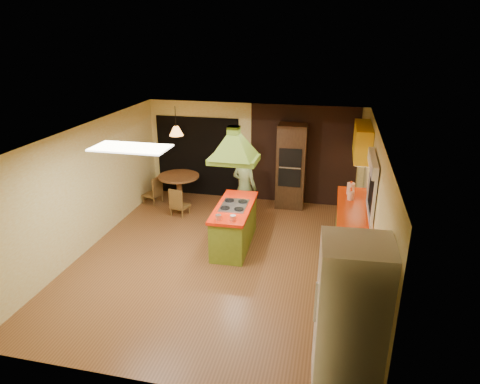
% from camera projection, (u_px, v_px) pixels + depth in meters
% --- Properties ---
extents(ground, '(6.50, 6.50, 0.00)m').
position_uv_depth(ground, '(222.00, 258.00, 8.39)').
color(ground, brown).
rests_on(ground, ground).
extents(room_walls, '(5.50, 6.50, 6.50)m').
position_uv_depth(room_walls, '(220.00, 199.00, 7.94)').
color(room_walls, beige).
rests_on(room_walls, ground).
extents(ceiling_plane, '(6.50, 6.50, 0.00)m').
position_uv_depth(ceiling_plane, '(219.00, 133.00, 7.49)').
color(ceiling_plane, silver).
rests_on(ceiling_plane, room_walls).
extents(brick_panel, '(2.64, 0.03, 2.50)m').
position_uv_depth(brick_panel, '(303.00, 156.00, 10.62)').
color(brick_panel, '#381E14').
rests_on(brick_panel, ground).
extents(nook_opening, '(2.20, 0.03, 2.10)m').
position_uv_depth(nook_opening, '(198.00, 157.00, 11.26)').
color(nook_opening, black).
rests_on(nook_opening, ground).
extents(right_counter, '(0.62, 3.05, 0.92)m').
position_uv_depth(right_counter, '(351.00, 236.00, 8.27)').
color(right_counter, olive).
rests_on(right_counter, ground).
extents(upper_cabinets, '(0.34, 1.40, 0.70)m').
position_uv_depth(upper_cabinets, '(362.00, 141.00, 9.16)').
color(upper_cabinets, yellow).
rests_on(upper_cabinets, room_walls).
extents(window_right, '(0.12, 1.35, 1.06)m').
position_uv_depth(window_right, '(373.00, 176.00, 7.56)').
color(window_right, black).
rests_on(window_right, room_walls).
extents(fluor_panel, '(1.20, 0.60, 0.03)m').
position_uv_depth(fluor_panel, '(131.00, 148.00, 6.63)').
color(fluor_panel, white).
rests_on(fluor_panel, ceiling_plane).
extents(kitchen_island, '(0.76, 1.78, 0.90)m').
position_uv_depth(kitchen_island, '(234.00, 225.00, 8.75)').
color(kitchen_island, olive).
rests_on(kitchen_island, ground).
extents(range_hood, '(0.93, 0.68, 0.78)m').
position_uv_depth(range_hood, '(234.00, 139.00, 8.10)').
color(range_hood, '#59771D').
rests_on(range_hood, ceiling_plane).
extents(man, '(0.70, 0.57, 1.65)m').
position_uv_depth(man, '(245.00, 187.00, 9.74)').
color(man, '#505B30').
rests_on(man, ground).
extents(refrigerator, '(0.87, 0.83, 2.00)m').
position_uv_depth(refrigerator, '(351.00, 317.00, 5.10)').
color(refrigerator, white).
rests_on(refrigerator, ground).
extents(wall_oven, '(0.70, 0.61, 2.09)m').
position_uv_depth(wall_oven, '(291.00, 166.00, 10.49)').
color(wall_oven, '#3F2714').
rests_on(wall_oven, ground).
extents(dining_table, '(1.03, 1.03, 0.77)m').
position_uv_depth(dining_table, '(179.00, 184.00, 10.79)').
color(dining_table, brown).
rests_on(dining_table, ground).
extents(chair_left, '(0.49, 0.49, 0.73)m').
position_uv_depth(chair_left, '(152.00, 190.00, 10.91)').
color(chair_left, brown).
rests_on(chair_left, ground).
extents(chair_near, '(0.45, 0.45, 0.69)m').
position_uv_depth(chair_near, '(180.00, 201.00, 10.22)').
color(chair_near, brown).
rests_on(chair_near, ground).
extents(pendant_lamp, '(0.41, 0.41, 0.22)m').
position_uv_depth(pendant_lamp, '(176.00, 131.00, 10.30)').
color(pendant_lamp, '#FF9E3F').
rests_on(pendant_lamp, ceiling_plane).
extents(canister_large, '(0.18, 0.18, 0.24)m').
position_uv_depth(canister_large, '(351.00, 189.00, 9.06)').
color(canister_large, '#FFE8CD').
rests_on(canister_large, right_counter).
extents(canister_medium, '(0.17, 0.17, 0.19)m').
position_uv_depth(canister_medium, '(351.00, 195.00, 8.76)').
color(canister_medium, '#F8E3C7').
rests_on(canister_medium, right_counter).
extents(canister_small, '(0.14, 0.14, 0.17)m').
position_uv_depth(canister_small, '(351.00, 193.00, 8.91)').
color(canister_small, beige).
rests_on(canister_small, right_counter).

